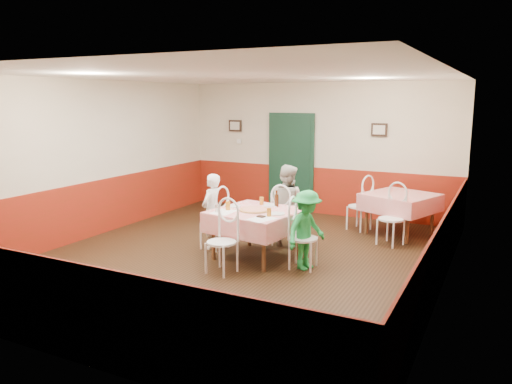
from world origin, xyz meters
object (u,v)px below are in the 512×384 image
at_px(chair_right, 303,238).
at_px(pizza, 255,210).
at_px(chair_left, 214,222).
at_px(chair_far, 285,219).
at_px(second_table, 400,214).
at_px(glass_b, 269,212).
at_px(chair_second_a, 359,207).
at_px(chair_second_b, 391,219).
at_px(diner_left, 212,211).
at_px(diner_right, 306,230).
at_px(beer_bottle, 277,199).
at_px(chair_near, 221,242).
at_px(glass_a, 228,206).
at_px(glass_c, 261,201).
at_px(wallet, 261,216).
at_px(main_table, 256,234).
at_px(diner_far, 287,205).

height_order(chair_right, pizza, chair_right).
height_order(chair_left, chair_far, same).
height_order(second_table, glass_b, glass_b).
distance_m(chair_second_a, chair_second_b, 1.06).
bearing_deg(diner_left, pizza, 78.51).
xyz_separation_m(diner_left, diner_right, (1.78, -0.27, -0.04)).
bearing_deg(beer_bottle, chair_second_a, 67.79).
bearing_deg(beer_bottle, diner_right, -36.47).
bearing_deg(chair_right, chair_near, 121.20).
bearing_deg(glass_b, chair_second_a, 76.81).
xyz_separation_m(chair_near, glass_a, (-0.28, 0.67, 0.38)).
height_order(chair_second_b, glass_c, chair_second_b).
height_order(second_table, wallet, wallet).
xyz_separation_m(beer_bottle, diner_left, (-1.05, -0.27, -0.25)).
bearing_deg(main_table, chair_second_a, 67.78).
distance_m(chair_far, diner_far, 0.24).
bearing_deg(chair_near, beer_bottle, 84.23).
xyz_separation_m(second_table, wallet, (-1.46, -2.77, 0.40)).
xyz_separation_m(main_table, chair_left, (-0.84, 0.13, 0.08)).
bearing_deg(chair_near, glass_b, 57.06).
height_order(chair_far, diner_right, diner_right).
xyz_separation_m(second_table, chair_second_b, (0.00, -0.75, 0.08)).
relative_size(pizza, glass_c, 3.62).
height_order(second_table, diner_left, diner_left).
height_order(chair_second_a, glass_b, chair_second_a).
bearing_deg(chair_near, diner_far, 88.87).
height_order(chair_near, chair_second_b, same).
relative_size(wallet, diner_right, 0.09).
height_order(chair_far, chair_near, same).
bearing_deg(chair_far, glass_a, 63.85).
distance_m(glass_b, wallet, 0.14).
bearing_deg(wallet, chair_second_a, 84.15).
distance_m(second_table, glass_c, 2.74).
xyz_separation_m(glass_a, glass_b, (0.76, -0.11, -0.00)).
bearing_deg(main_table, beer_bottle, 67.74).
relative_size(wallet, diner_left, 0.09).
bearing_deg(wallet, beer_bottle, 106.34).
distance_m(chair_near, glass_b, 0.83).
distance_m(chair_right, chair_far, 1.20).
height_order(pizza, beer_bottle, beer_bottle).
relative_size(pizza, diner_left, 0.36).
bearing_deg(diner_left, chair_right, 80.94).
xyz_separation_m(chair_right, chair_far, (-0.71, 0.97, 0.00)).
xyz_separation_m(beer_bottle, diner_far, (-0.03, 0.49, -0.19)).
distance_m(chair_right, glass_c, 1.17).
bearing_deg(second_table, beer_bottle, -128.06).
bearing_deg(glass_b, chair_left, 161.44).
relative_size(pizza, diner_far, 0.33).
bearing_deg(chair_second_a, glass_a, -7.36).
bearing_deg(chair_second_b, glass_b, -104.61).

